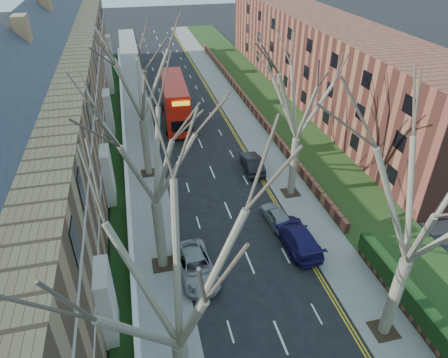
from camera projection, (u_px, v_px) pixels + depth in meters
pavement_left at (139, 125)px, 45.41m from camera, size 3.00×102.00×0.12m
pavement_right at (240, 115)px, 47.78m from camera, size 3.00×102.00×0.12m
terrace_left at (47, 113)px, 34.41m from camera, size 9.70×78.00×13.60m
flats_right at (320, 58)px, 50.69m from camera, size 13.97×54.00×10.00m
front_wall_left at (125, 155)px, 38.22m from camera, size 0.30×78.00×1.00m
grass_verge_right at (276, 111)px, 48.62m from camera, size 6.00×102.00×0.06m
tree_left_mid at (172, 267)px, 13.28m from camera, size 10.50×10.50×14.71m
tree_left_far at (149, 142)px, 21.67m from camera, size 10.15×10.15×14.22m
tree_left_dist at (137, 71)px, 31.36m from camera, size 10.50×10.50×14.71m
tree_right_mid at (430, 190)px, 17.18m from camera, size 10.50×10.50×14.71m
tree_right_far at (302, 89)px, 28.84m from camera, size 10.15×10.15×14.22m
double_decker_bus at (175, 102)px, 45.33m from camera, size 3.19×11.22×4.64m
car_left_far at (196, 267)px, 25.60m from camera, size 2.68×5.11×1.37m
car_right_near at (297, 236)px, 27.97m from camera, size 2.41×5.38×1.53m
car_right_mid at (277, 216)px, 30.13m from camera, size 1.77×3.84×1.27m
car_right_far at (252, 163)px, 36.75m from camera, size 1.74×4.42×1.43m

